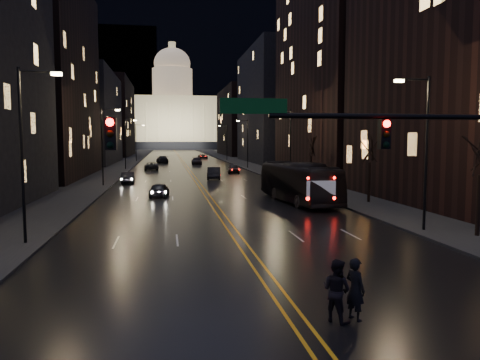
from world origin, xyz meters
name	(u,v)px	position (x,y,z in m)	size (l,w,h in m)	color
ground	(282,301)	(0.00, 0.00, 0.00)	(900.00, 900.00, 0.00)	black
road	(179,157)	(0.00, 130.00, 0.01)	(20.00, 320.00, 0.02)	black
sidewalk_left	(132,157)	(-14.00, 130.00, 0.08)	(8.00, 320.00, 0.16)	black
sidewalk_right	(224,156)	(14.00, 130.00, 0.08)	(8.00, 320.00, 0.16)	black
center_line	(179,157)	(0.00, 130.00, 0.03)	(0.62, 320.00, 0.01)	orange
building_left_mid	(39,77)	(-21.00, 54.00, 14.00)	(12.00, 30.00, 28.00)	black
building_left_far	(86,118)	(-21.00, 92.00, 10.00)	(12.00, 34.00, 20.00)	black
building_left_dist	(112,118)	(-21.00, 140.00, 12.00)	(12.00, 40.00, 24.00)	black
building_right_near	(476,57)	(21.00, 20.00, 12.00)	(12.00, 26.00, 24.00)	black
building_right_tall	(341,44)	(21.00, 50.00, 19.00)	(12.00, 30.00, 38.00)	black
building_right_mid	(274,106)	(21.00, 92.00, 13.00)	(12.00, 34.00, 26.00)	black
building_right_dist	(241,122)	(21.00, 140.00, 11.00)	(12.00, 40.00, 22.00)	black
mountain_ridge	(218,67)	(40.00, 380.00, 65.00)	(520.00, 60.00, 130.00)	black
capitol	(173,118)	(0.00, 250.00, 17.15)	(90.00, 50.00, 58.50)	black
traffic_signal	(449,149)	(5.91, 0.00, 5.10)	(17.29, 0.45, 7.00)	black
streetlamp_right_near	(424,145)	(10.81, 10.00, 5.08)	(2.13, 0.25, 9.00)	black
streetlamp_left_near	(26,146)	(-10.81, 10.00, 5.08)	(2.13, 0.25, 9.00)	black
streetlamp_right_mid	(289,142)	(10.81, 40.00, 5.08)	(2.13, 0.25, 9.00)	black
streetlamp_left_mid	(104,142)	(-10.81, 40.00, 5.08)	(2.13, 0.25, 9.00)	black
streetlamp_right_far	(247,141)	(10.81, 70.00, 5.08)	(2.13, 0.25, 9.00)	black
streetlamp_left_far	(126,141)	(-10.81, 70.00, 5.08)	(2.13, 0.25, 9.00)	black
streetlamp_right_dist	(226,140)	(10.81, 100.00, 5.08)	(2.13, 0.25, 9.00)	black
streetlamp_left_dist	(137,140)	(-10.81, 100.00, 5.08)	(2.13, 0.25, 9.00)	black
tree_right_mid	(370,150)	(13.00, 22.00, 4.53)	(2.40, 2.40, 6.65)	black
tree_right_far	(311,147)	(13.00, 38.00, 4.53)	(2.40, 2.40, 6.65)	black
bus	(298,182)	(7.35, 23.69, 1.72)	(2.89, 12.35, 3.44)	black
oncoming_car_a	(159,190)	(-4.52, 29.30, 0.68)	(1.61, 4.00, 1.36)	black
oncoming_car_b	(128,178)	(-8.50, 43.57, 0.71)	(1.50, 4.29, 1.41)	black
oncoming_car_c	(152,166)	(-6.42, 68.36, 0.71)	(2.37, 5.14, 1.43)	black
oncoming_car_d	(162,160)	(-4.72, 91.92, 0.81)	(2.27, 5.58, 1.62)	black
receding_car_a	(214,173)	(2.50, 47.79, 0.82)	(1.74, 4.98, 1.64)	black
receding_car_b	(234,169)	(6.64, 57.75, 0.76)	(1.78, 4.44, 1.51)	black
receding_car_c	(197,161)	(2.50, 84.06, 0.77)	(2.15, 5.28, 1.53)	black
receding_car_d	(203,156)	(6.08, 113.58, 0.65)	(2.17, 4.70, 1.31)	black
pedestrian_a	(355,289)	(1.73, -2.00, 0.95)	(0.69, 0.46, 1.91)	black
pedestrian_b	(336,290)	(1.14, -2.00, 0.95)	(0.92, 0.51, 1.90)	black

